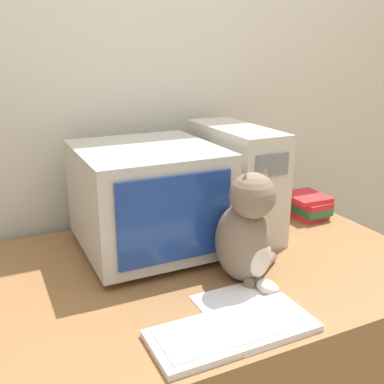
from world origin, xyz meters
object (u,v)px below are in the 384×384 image
cat (247,233)px  pen (198,324)px  book_stack (306,205)px  computer_tower (235,180)px  crt_monitor (148,198)px  keyboard (233,330)px

cat → pen: size_ratio=2.37×
cat → book_stack: bearing=21.2°
computer_tower → pen: 0.69m
crt_monitor → keyboard: size_ratio=1.15×
keyboard → pen: keyboard is taller
crt_monitor → book_stack: 0.73m
crt_monitor → book_stack: crt_monitor is taller
computer_tower → pen: (-0.41, -0.52, -0.20)m
computer_tower → cat: computer_tower is taller
crt_monitor → book_stack: size_ratio=2.34×
book_stack → computer_tower: bearing=179.5°
cat → pen: bearing=-160.8°
cat → computer_tower: bearing=51.2°
crt_monitor → pen: size_ratio=3.29×
pen → computer_tower: bearing=51.7°
crt_monitor → pen: (-0.05, -0.49, -0.19)m
computer_tower → crt_monitor: bearing=-175.7°
book_stack → pen: bearing=-145.9°
keyboard → pen: size_ratio=2.85×
keyboard → cat: (0.17, 0.22, 0.15)m
cat → book_stack: 0.65m
keyboard → pen: bearing=131.6°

